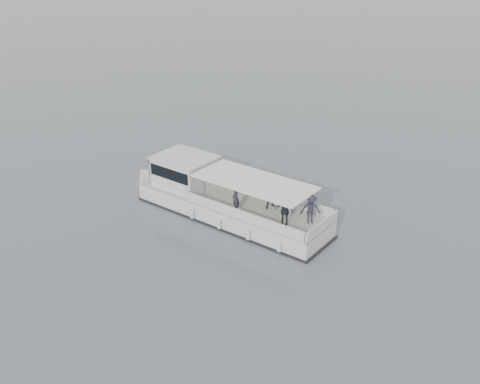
% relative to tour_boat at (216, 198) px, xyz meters
% --- Properties ---
extents(ground, '(1400.00, 1400.00, 0.00)m').
position_rel_tour_boat_xyz_m(ground, '(0.17, 1.21, -0.85)').
color(ground, '#535B61').
rests_on(ground, ground).
extents(tour_boat, '(12.40, 4.88, 5.17)m').
position_rel_tour_boat_xyz_m(tour_boat, '(0.00, 0.00, 0.00)').
color(tour_boat, white).
rests_on(tour_boat, ground).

